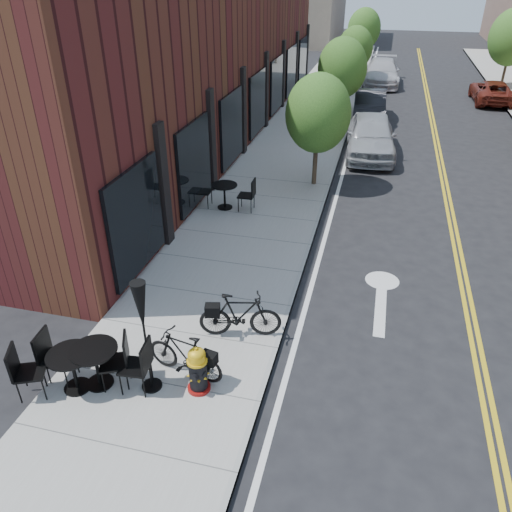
% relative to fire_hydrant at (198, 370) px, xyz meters
% --- Properties ---
extents(ground, '(120.00, 120.00, 0.00)m').
position_rel_fire_hydrant_xyz_m(ground, '(1.18, 1.47, -0.58)').
color(ground, black).
rests_on(ground, ground).
extents(sidewalk_near, '(4.00, 70.00, 0.12)m').
position_rel_fire_hydrant_xyz_m(sidewalk_near, '(-0.82, 11.47, -0.52)').
color(sidewalk_near, '#9E9B93').
rests_on(sidewalk_near, ground).
extents(building_near, '(5.00, 28.00, 7.00)m').
position_rel_fire_hydrant_xyz_m(building_near, '(-5.32, 15.47, 2.92)').
color(building_near, '#4A1718').
rests_on(building_near, ground).
extents(tree_near_a, '(2.20, 2.20, 3.81)m').
position_rel_fire_hydrant_xyz_m(tree_near_a, '(0.58, 10.47, 2.02)').
color(tree_near_a, '#382B1E').
rests_on(tree_near_a, sidewalk_near).
extents(tree_near_b, '(2.30, 2.30, 3.98)m').
position_rel_fire_hydrant_xyz_m(tree_near_b, '(0.58, 18.47, 2.13)').
color(tree_near_b, '#382B1E').
rests_on(tree_near_b, sidewalk_near).
extents(tree_near_c, '(2.10, 2.10, 3.67)m').
position_rel_fire_hydrant_xyz_m(tree_near_c, '(0.58, 26.47, 1.94)').
color(tree_near_c, '#382B1E').
rests_on(tree_near_c, sidewalk_near).
extents(tree_near_d, '(2.40, 2.40, 4.11)m').
position_rel_fire_hydrant_xyz_m(tree_near_d, '(0.58, 34.47, 2.21)').
color(tree_near_d, '#382B1E').
rests_on(tree_near_d, sidewalk_near).
extents(fire_hydrant, '(0.55, 0.55, 0.98)m').
position_rel_fire_hydrant_xyz_m(fire_hydrant, '(0.00, 0.00, 0.00)').
color(fire_hydrant, maroon).
rests_on(fire_hydrant, sidewalk_near).
extents(bicycle_left, '(1.66, 0.77, 0.96)m').
position_rel_fire_hydrant_xyz_m(bicycle_left, '(-0.37, 0.31, 0.02)').
color(bicycle_left, black).
rests_on(bicycle_left, sidewalk_near).
extents(bicycle_right, '(1.79, 0.87, 1.03)m').
position_rel_fire_hydrant_xyz_m(bicycle_right, '(0.32, 1.69, 0.05)').
color(bicycle_right, black).
rests_on(bicycle_right, sidewalk_near).
extents(bistro_set_a, '(1.99, 1.26, 1.06)m').
position_rel_fire_hydrant_xyz_m(bistro_set_a, '(-2.20, -0.52, 0.07)').
color(bistro_set_a, black).
rests_on(bistro_set_a, sidewalk_near).
extents(bistro_set_b, '(2.03, 0.95, 1.08)m').
position_rel_fire_hydrant_xyz_m(bistro_set_b, '(-1.85, -0.32, 0.08)').
color(bistro_set_b, black).
rests_on(bistro_set_b, sidewalk_near).
extents(bistro_set_c, '(1.92, 0.85, 1.04)m').
position_rel_fire_hydrant_xyz_m(bistro_set_c, '(-1.89, 7.72, 0.06)').
color(bistro_set_c, black).
rests_on(bistro_set_c, sidewalk_near).
extents(patio_umbrella, '(0.38, 0.38, 2.32)m').
position_rel_fire_hydrant_xyz_m(patio_umbrella, '(-0.87, -0.16, 1.20)').
color(patio_umbrella, black).
rests_on(patio_umbrella, sidewalk_near).
extents(parked_car_a, '(2.27, 4.94, 1.64)m').
position_rel_fire_hydrant_xyz_m(parked_car_a, '(2.32, 14.47, 0.24)').
color(parked_car_a, '#A4A7AC').
rests_on(parked_car_a, ground).
extents(parked_car_b, '(1.75, 4.44, 1.44)m').
position_rel_fire_hydrant_xyz_m(parked_car_b, '(1.98, 19.83, 0.14)').
color(parked_car_b, black).
rests_on(parked_car_b, ground).
extents(parked_car_c, '(2.36, 5.47, 1.57)m').
position_rel_fire_hydrant_xyz_m(parked_car_c, '(2.29, 28.88, 0.20)').
color(parked_car_c, silver).
rests_on(parked_car_c, ground).
extents(parked_car_far, '(2.12, 4.46, 1.23)m').
position_rel_fire_hydrant_xyz_m(parked_car_far, '(8.58, 25.43, 0.03)').
color(parked_car_far, maroon).
rests_on(parked_car_far, ground).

